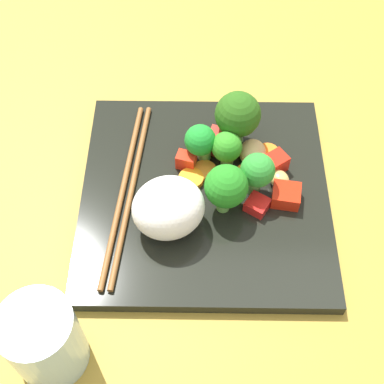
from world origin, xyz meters
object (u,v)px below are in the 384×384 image
at_px(rice_mound, 168,208).
at_px(drinking_glass, 44,340).
at_px(broccoli_floret_3, 238,115).
at_px(chopstick_pair, 127,192).
at_px(square_plate, 205,195).
at_px(carrot_slice_0, 205,170).

bearing_deg(rice_mound, drinking_glass, 142.40).
bearing_deg(broccoli_floret_3, chopstick_pair, 121.54).
bearing_deg(broccoli_floret_3, drinking_glass, 144.22).
relative_size(square_plate, drinking_glass, 3.16).
bearing_deg(square_plate, rice_mound, 137.27).
xyz_separation_m(rice_mound, carrot_slice_0, (0.07, -0.04, -0.03)).
xyz_separation_m(carrot_slice_0, chopstick_pair, (-0.03, 0.09, 0.00)).
bearing_deg(square_plate, carrot_slice_0, -1.12).
distance_m(rice_mound, broccoli_floret_3, 0.14).
bearing_deg(carrot_slice_0, chopstick_pair, 109.42).
xyz_separation_m(square_plate, chopstick_pair, (-0.00, 0.09, 0.01)).
height_order(square_plate, carrot_slice_0, carrot_slice_0).
xyz_separation_m(carrot_slice_0, drinking_glass, (-0.21, 0.15, 0.03)).
bearing_deg(rice_mound, square_plate, -42.73).
relative_size(broccoli_floret_3, drinking_glass, 0.85).
xyz_separation_m(square_plate, broccoli_floret_3, (0.07, -0.04, 0.05)).
xyz_separation_m(broccoli_floret_3, chopstick_pair, (-0.08, 0.13, -0.04)).
bearing_deg(broccoli_floret_3, rice_mound, 146.52).
relative_size(square_plate, carrot_slice_0, 10.30).
height_order(carrot_slice_0, drinking_glass, drinking_glass).
distance_m(broccoli_floret_3, drinking_glass, 0.32).
relative_size(broccoli_floret_3, chopstick_pair, 0.30).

